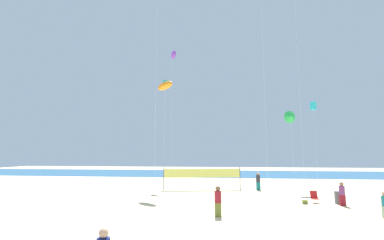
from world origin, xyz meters
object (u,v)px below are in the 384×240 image
kite_violet_delta (172,55)px  trash_barrel (339,198)px  beachgoer_plum_shirt (342,193)px  kite_orange_inflatable (165,86)px  beachgoer_maroon_shirt (218,200)px  kite_cyan_box (313,106)px  folding_beach_chair (314,197)px  kite_green_delta (291,117)px  beach_handbag (305,202)px  beachgoer_charcoal_shirt (258,180)px  volleyball_net (202,174)px

kite_violet_delta → trash_barrel: bearing=-37.5°
beachgoer_plum_shirt → kite_orange_inflatable: kite_orange_inflatable is taller
beachgoer_maroon_shirt → trash_barrel: 10.48m
kite_violet_delta → kite_cyan_box: bearing=-13.4°
folding_beach_chair → kite_green_delta: 9.90m
beachgoer_maroon_shirt → beach_handbag: (6.40, 4.90, -0.82)m
beachgoer_charcoal_shirt → kite_violet_delta: kite_violet_delta is taller
beachgoer_charcoal_shirt → volleyball_net: volleyball_net is taller
volleyball_net → kite_violet_delta: kite_violet_delta is taller
trash_barrel → volleyball_net: (-10.96, 6.60, 1.18)m
beach_handbag → kite_violet_delta: bearing=136.2°
beachgoer_charcoal_shirt → beachgoer_plum_shirt: bearing=-121.5°
beachgoer_plum_shirt → beachgoer_maroon_shirt: 9.99m
beachgoer_maroon_shirt → kite_cyan_box: size_ratio=0.19×
beachgoer_plum_shirt → kite_cyan_box: bearing=0.5°
beachgoer_plum_shirt → beachgoer_charcoal_shirt: beachgoer_charcoal_shirt is taller
kite_orange_inflatable → beach_handbag: bearing=-20.3°
volleyball_net → kite_orange_inflatable: (-3.55, -2.64, 9.01)m
trash_barrel → beach_handbag: trash_barrel is taller
beachgoer_charcoal_shirt → kite_green_delta: kite_green_delta is taller
beachgoer_maroon_shirt → volleyball_net: 12.11m
kite_violet_delta → beachgoer_charcoal_shirt: bearing=-24.8°
kite_cyan_box → beach_handbag: bearing=-113.9°
beachgoer_maroon_shirt → beachgoer_charcoal_shirt: bearing=-116.2°
kite_orange_inflatable → kite_green_delta: 13.66m
folding_beach_chair → kite_cyan_box: size_ratio=0.09×
folding_beach_chair → trash_barrel: 1.72m
folding_beach_chair → kite_violet_delta: size_ratio=0.05×
trash_barrel → beachgoer_charcoal_shirt: bearing=125.9°
volleyball_net → kite_orange_inflatable: kite_orange_inflatable is taller
beachgoer_plum_shirt → kite_violet_delta: bearing=58.5°
beachgoer_maroon_shirt → kite_violet_delta: (-6.36, 17.14, 16.05)m
beachgoer_maroon_shirt → kite_violet_delta: kite_violet_delta is taller
beachgoer_plum_shirt → trash_barrel: 0.95m
beachgoer_plum_shirt → kite_cyan_box: (1.16, 8.71, 8.01)m
folding_beach_chair → kite_green_delta: size_ratio=0.11×
trash_barrel → beachgoer_plum_shirt: bearing=-95.6°
volleyball_net → kite_cyan_box: (12.04, 1.28, 7.28)m
beachgoer_maroon_shirt → kite_green_delta: size_ratio=0.22×
trash_barrel → kite_violet_delta: kite_violet_delta is taller
beachgoer_charcoal_shirt → folding_beach_chair: bearing=-127.7°
volleyball_net → beach_handbag: volleyball_net is taller
volleyball_net → kite_violet_delta: (-4.40, 5.20, 15.38)m
beachgoer_plum_shirt → kite_violet_delta: kite_violet_delta is taller
beachgoer_maroon_shirt → beach_handbag: 8.10m
volleyball_net → beach_handbag: 11.02m
beachgoer_plum_shirt → beachgoer_maroon_shirt: (-8.92, -4.50, 0.05)m
trash_barrel → volleyball_net: size_ratio=0.11×
beach_handbag → kite_orange_inflatable: (-11.90, 4.39, 10.51)m
beachgoer_maroon_shirt → kite_cyan_box: 18.43m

